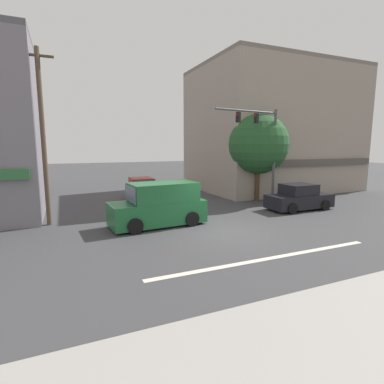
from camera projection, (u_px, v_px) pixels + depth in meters
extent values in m
plane|color=#3D3D3F|center=(221.00, 232.00, 13.61)|extent=(120.00, 120.00, 0.00)
cube|color=silver|center=(269.00, 258.00, 10.43)|extent=(9.00, 0.24, 0.01)
cube|color=gray|center=(271.00, 131.00, 27.20)|extent=(13.26, 9.84, 10.33)
cube|color=#4C4742|center=(311.00, 163.00, 23.05)|extent=(12.60, 0.24, 0.50)
cube|color=slate|center=(274.00, 70.00, 26.39)|extent=(13.26, 9.84, 0.30)
cylinder|color=#4C3823|center=(257.00, 184.00, 21.31)|extent=(0.32, 0.32, 2.43)
sphere|color=#235128|center=(258.00, 144.00, 20.88)|extent=(4.17, 4.17, 4.17)
cylinder|color=brown|center=(43.00, 139.00, 14.26)|extent=(0.22, 0.22, 8.38)
cube|color=#473828|center=(37.00, 55.00, 13.68)|extent=(1.40, 0.12, 0.10)
cylinder|color=brown|center=(252.00, 147.00, 24.10)|extent=(0.22, 0.22, 7.56)
cube|color=#473828|center=(254.00, 104.00, 23.59)|extent=(1.40, 0.12, 0.10)
cylinder|color=#47474C|center=(274.00, 158.00, 19.61)|extent=(0.18, 0.18, 6.20)
cylinder|color=#47474C|center=(248.00, 111.00, 17.93)|extent=(4.77, 0.81, 0.12)
cube|color=black|center=(256.00, 118.00, 18.36)|extent=(0.23, 0.27, 0.60)
sphere|color=red|center=(255.00, 115.00, 18.27)|extent=(0.12, 0.12, 0.12)
sphere|color=black|center=(255.00, 118.00, 18.30)|extent=(0.12, 0.12, 0.12)
sphere|color=black|center=(255.00, 121.00, 18.33)|extent=(0.12, 0.12, 0.12)
cube|color=black|center=(238.00, 117.00, 17.61)|extent=(0.23, 0.27, 0.60)
sphere|color=red|center=(237.00, 114.00, 17.52)|extent=(0.12, 0.12, 0.12)
sphere|color=black|center=(237.00, 117.00, 17.55)|extent=(0.12, 0.12, 0.12)
sphere|color=black|center=(237.00, 120.00, 17.58)|extent=(0.12, 0.12, 0.12)
cube|color=maroon|center=(142.00, 192.00, 21.71)|extent=(1.80, 4.14, 0.80)
cube|color=maroon|center=(142.00, 182.00, 21.69)|extent=(1.61, 1.94, 0.64)
cube|color=#475666|center=(145.00, 184.00, 20.80)|extent=(1.44, 0.09, 0.54)
cylinder|color=black|center=(158.00, 197.00, 20.89)|extent=(0.20, 0.64, 0.64)
cylinder|color=black|center=(134.00, 199.00, 20.26)|extent=(0.20, 0.64, 0.64)
cylinder|color=black|center=(149.00, 192.00, 23.22)|extent=(0.20, 0.64, 0.64)
cylinder|color=black|center=(127.00, 193.00, 22.59)|extent=(0.20, 0.64, 0.64)
cube|color=#1E6033|center=(158.00, 212.00, 14.67)|extent=(4.73, 2.18, 1.10)
cube|color=#1E6033|center=(163.00, 192.00, 14.65)|extent=(3.33, 2.04, 0.90)
cube|color=#475666|center=(131.00, 194.00, 13.91)|extent=(0.19, 1.66, 0.76)
cylinder|color=black|center=(135.00, 226.00, 13.25)|extent=(0.73, 0.25, 0.72)
cylinder|color=black|center=(124.00, 218.00, 14.86)|extent=(0.73, 0.25, 0.72)
cylinder|color=black|center=(192.00, 219.00, 14.57)|extent=(0.73, 0.25, 0.72)
cylinder|color=black|center=(176.00, 212.00, 16.18)|extent=(0.73, 0.25, 0.72)
cube|color=black|center=(299.00, 201.00, 18.40)|extent=(4.10, 1.70, 0.80)
cube|color=black|center=(299.00, 189.00, 18.25)|extent=(1.90, 1.56, 0.64)
cube|color=#475666|center=(311.00, 188.00, 18.63)|extent=(0.06, 1.44, 0.54)
cylinder|color=black|center=(305.00, 200.00, 19.70)|extent=(0.64, 0.18, 0.64)
cylinder|color=black|center=(325.00, 205.00, 18.16)|extent=(0.64, 0.18, 0.64)
cylinder|color=black|center=(273.00, 203.00, 18.70)|extent=(0.64, 0.18, 0.64)
cylinder|color=black|center=(292.00, 209.00, 17.16)|extent=(0.64, 0.18, 0.64)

